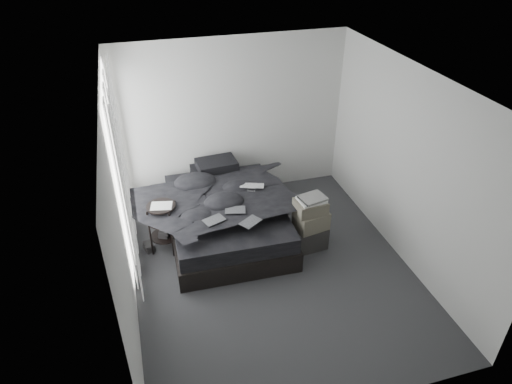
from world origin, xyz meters
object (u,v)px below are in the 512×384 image
object	(u,v)px
bed	(227,226)
laptop	(252,183)
box_lower	(309,236)
side_stand	(164,228)

from	to	relation	value
bed	laptop	world-z (taller)	laptop
box_lower	side_stand	bearing A→B (deg)	165.40
laptop	box_lower	xyz separation A→B (m)	(0.66, -0.65, -0.62)
laptop	bed	bearing A→B (deg)	-154.50
side_stand	box_lower	distance (m)	2.05
bed	laptop	size ratio (longest dim) A/B	6.24
bed	laptop	distance (m)	0.76
bed	side_stand	bearing A→B (deg)	-172.53
bed	box_lower	bearing A→B (deg)	-28.02
side_stand	bed	bearing A→B (deg)	5.75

